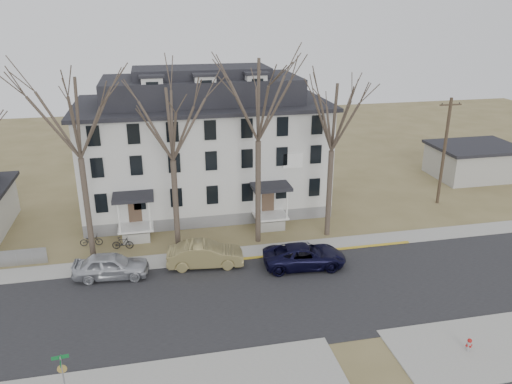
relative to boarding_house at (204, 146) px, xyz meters
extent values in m
plane|color=olive|center=(2.00, -17.95, -5.38)|extent=(120.00, 120.00, 0.00)
cube|color=#27272A|center=(2.00, -15.95, -5.38)|extent=(120.00, 10.00, 0.04)
cube|color=#A09F97|center=(2.00, -9.95, -5.38)|extent=(120.00, 2.00, 0.08)
cube|color=gold|center=(7.00, -10.85, -5.38)|extent=(14.00, 0.25, 0.06)
cube|color=slate|center=(0.00, 0.05, -4.88)|extent=(20.00, 10.00, 1.00)
cube|color=silver|center=(0.00, 0.05, -0.38)|extent=(20.00, 10.00, 8.00)
cube|color=black|center=(0.00, 0.05, 3.72)|extent=(20.80, 10.80, 0.30)
cube|color=black|center=(0.00, 0.05, 4.87)|extent=(16.00, 7.00, 2.00)
cube|color=black|center=(0.00, 0.05, 6.27)|extent=(11.00, 4.50, 0.80)
cube|color=white|center=(-6.00, -5.91, -4.38)|extent=(2.60, 2.00, 0.16)
cube|color=white|center=(4.50, -5.91, -4.38)|extent=(2.60, 2.00, 0.16)
cube|color=white|center=(6.50, -5.03, -0.18)|extent=(1.60, 0.08, 1.20)
cube|color=#A09F97|center=(28.00, 2.05, -3.88)|extent=(8.00, 6.00, 3.00)
cube|color=black|center=(28.00, 2.05, -2.18)|extent=(8.50, 6.50, 0.30)
cylinder|color=#473B31|center=(-9.00, -8.15, -1.74)|extent=(0.40, 0.40, 7.28)
cylinder|color=#473B31|center=(-3.00, -8.15, -2.00)|extent=(0.40, 0.40, 6.76)
cylinder|color=#473B31|center=(3.00, -8.15, -1.48)|extent=(0.40, 0.40, 7.80)
cylinder|color=#473B31|center=(8.50, -8.15, -2.00)|extent=(0.40, 0.40, 6.76)
cylinder|color=#3D3023|center=(20.50, -3.95, -0.63)|extent=(0.28, 0.28, 9.50)
cube|color=#3D3023|center=(20.50, -3.95, 3.52)|extent=(2.00, 0.12, 0.12)
imported|color=#B4B7BE|center=(-7.53, -11.43, -4.55)|extent=(5.02, 2.40, 1.66)
imported|color=olive|center=(-1.34, -11.19, -4.53)|extent=(5.32, 2.31, 1.70)
imported|color=black|center=(5.25, -12.66, -4.60)|extent=(5.80, 3.03, 1.56)
imported|color=black|center=(-9.27, -6.44, -4.95)|extent=(1.65, 0.64, 0.86)
imported|color=black|center=(-6.96, -7.45, -4.92)|extent=(1.59, 0.65, 0.93)
cylinder|color=#B7B7BA|center=(10.90, -23.00, -5.35)|extent=(0.31, 0.31, 0.06)
cylinder|color=#B7B7BA|center=(10.90, -23.00, -5.03)|extent=(0.21, 0.21, 0.54)
sphere|color=#A51411|center=(10.90, -23.00, -4.70)|extent=(0.23, 0.23, 0.23)
cylinder|color=#A51411|center=(10.90, -23.00, -4.99)|extent=(0.33, 0.12, 0.12)
cylinder|color=#A51411|center=(10.90, -23.00, -4.99)|extent=(0.12, 0.29, 0.12)
cylinder|color=gray|center=(-8.89, -22.35, -4.13)|extent=(0.07, 0.07, 2.51)
cube|color=#0C5926|center=(-8.89, -22.35, -2.92)|extent=(0.72, 0.03, 0.17)
cube|color=#0C5926|center=(-8.89, -22.35, -3.12)|extent=(0.03, 0.72, 0.17)
camera|label=1|loc=(-4.23, -41.46, 11.47)|focal=35.00mm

